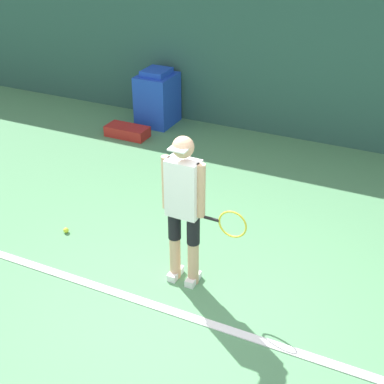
# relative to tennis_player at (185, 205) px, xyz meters

# --- Properties ---
(ground_plane) EXTENTS (24.00, 24.00, 0.00)m
(ground_plane) POSITION_rel_tennis_player_xyz_m (0.18, -0.56, -0.96)
(ground_plane) COLOR #518C5B
(back_wall) EXTENTS (24.00, 0.10, 2.75)m
(back_wall) POSITION_rel_tennis_player_xyz_m (0.18, 4.31, 0.42)
(back_wall) COLOR #2D564C
(back_wall) RESTS_ON ground_plane
(court_baseline) EXTENTS (21.60, 0.10, 0.01)m
(court_baseline) POSITION_rel_tennis_player_xyz_m (0.18, -0.53, -0.95)
(court_baseline) COLOR white
(court_baseline) RESTS_ON ground_plane
(tennis_player) EXTENTS (0.94, 0.28, 1.71)m
(tennis_player) POSITION_rel_tennis_player_xyz_m (0.00, 0.00, 0.00)
(tennis_player) COLOR tan
(tennis_player) RESTS_ON ground_plane
(tennis_ball) EXTENTS (0.07, 0.07, 0.07)m
(tennis_ball) POSITION_rel_tennis_player_xyz_m (-1.75, 0.19, -0.92)
(tennis_ball) COLOR #D1E533
(tennis_ball) RESTS_ON ground_plane
(covered_chair) EXTENTS (0.61, 0.70, 1.01)m
(covered_chair) POSITION_rel_tennis_player_xyz_m (-2.43, 3.86, -0.48)
(covered_chair) COLOR blue
(covered_chair) RESTS_ON ground_plane
(equipment_bag) EXTENTS (0.74, 0.36, 0.18)m
(equipment_bag) POSITION_rel_tennis_player_xyz_m (-2.62, 3.09, -0.86)
(equipment_bag) COLOR #B2231E
(equipment_bag) RESTS_ON ground_plane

